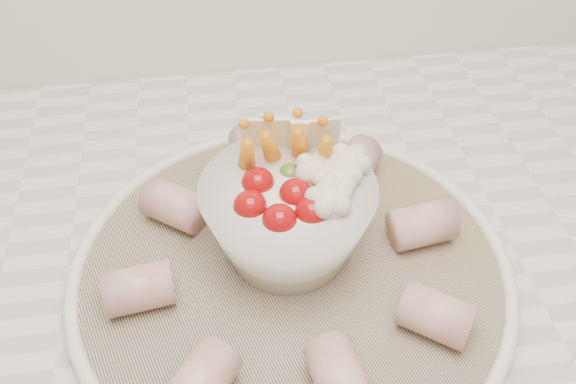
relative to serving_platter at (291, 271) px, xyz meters
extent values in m
cube|color=white|center=(0.09, 0.03, -0.03)|extent=(2.04, 0.62, 0.04)
cylinder|color=navy|center=(0.00, 0.00, 0.00)|extent=(0.47, 0.47, 0.01)
torus|color=white|center=(0.00, 0.00, 0.00)|extent=(0.38, 0.38, 0.01)
sphere|color=#95090C|center=(-0.03, 0.01, 0.08)|extent=(0.03, 0.03, 0.03)
sphere|color=#95090C|center=(-0.01, -0.01, 0.08)|extent=(0.03, 0.03, 0.03)
sphere|color=#95090C|center=(0.01, -0.01, 0.08)|extent=(0.03, 0.03, 0.03)
sphere|color=#95090C|center=(-0.02, 0.03, 0.08)|extent=(0.03, 0.03, 0.03)
sphere|color=#95090C|center=(0.01, 0.01, 0.08)|extent=(0.03, 0.03, 0.03)
sphere|color=#497025|center=(0.00, 0.04, 0.07)|extent=(0.02, 0.02, 0.02)
cone|color=orange|center=(-0.01, 0.06, 0.09)|extent=(0.03, 0.04, 0.06)
cone|color=orange|center=(0.02, 0.06, 0.09)|extent=(0.03, 0.04, 0.06)
cone|color=orange|center=(0.03, 0.04, 0.09)|extent=(0.02, 0.04, 0.06)
cone|color=orange|center=(-0.03, 0.05, 0.09)|extent=(0.02, 0.04, 0.06)
sphere|color=silver|center=(0.04, 0.02, 0.08)|extent=(0.03, 0.03, 0.03)
sphere|color=silver|center=(0.03, 0.00, 0.08)|extent=(0.03, 0.03, 0.03)
sphere|color=silver|center=(0.05, 0.04, 0.08)|extent=(0.03, 0.03, 0.03)
sphere|color=silver|center=(0.02, 0.03, 0.08)|extent=(0.03, 0.03, 0.03)
cube|color=#F2E8BC|center=(0.01, 0.07, 0.09)|extent=(0.04, 0.03, 0.05)
cube|color=#F2E8BC|center=(0.03, 0.07, 0.09)|extent=(0.04, 0.01, 0.05)
cube|color=#F2E8BC|center=(-0.01, 0.07, 0.09)|extent=(0.04, 0.02, 0.05)
cylinder|color=#AF5350|center=(0.12, 0.02, 0.02)|extent=(0.06, 0.04, 0.04)
cylinder|color=#AF5350|center=(0.08, 0.10, 0.02)|extent=(0.06, 0.06, 0.04)
cylinder|color=#AF5350|center=(-0.02, 0.13, 0.02)|extent=(0.04, 0.06, 0.04)
cylinder|color=#AF5350|center=(-0.09, 0.07, 0.02)|extent=(0.06, 0.06, 0.04)
cylinder|color=#AF5350|center=(-0.12, -0.02, 0.02)|extent=(0.06, 0.04, 0.04)
cylinder|color=#AF5350|center=(-0.08, -0.11, 0.02)|extent=(0.06, 0.06, 0.04)
cylinder|color=#AF5350|center=(0.02, -0.12, 0.02)|extent=(0.04, 0.06, 0.04)
cylinder|color=#AF5350|center=(0.10, -0.08, 0.02)|extent=(0.06, 0.06, 0.04)
camera|label=1|loc=(-0.05, -0.34, 0.43)|focal=40.00mm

